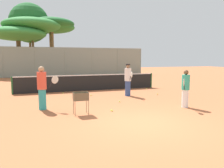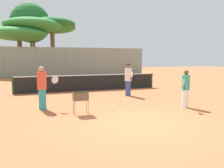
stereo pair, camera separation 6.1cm
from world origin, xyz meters
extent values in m
plane|color=#B7663D|center=(0.00, 0.00, 0.00)|extent=(80.00, 80.00, 0.00)
cylinder|color=#26592D|center=(-4.70, 7.82, 0.54)|extent=(0.10, 0.10, 1.07)
cylinder|color=#26592D|center=(4.70, 7.82, 0.54)|extent=(0.10, 0.10, 1.07)
cube|color=black|center=(0.00, 7.82, 0.51)|extent=(9.41, 0.01, 1.01)
cube|color=white|center=(0.00, 7.82, 1.04)|extent=(9.41, 0.02, 0.06)
cylinder|color=gray|center=(-6.71, 20.22, 1.72)|extent=(0.08, 0.08, 3.43)
cylinder|color=gray|center=(-3.35, 20.22, 1.72)|extent=(0.08, 0.08, 3.43)
cylinder|color=gray|center=(0.00, 20.22, 1.72)|extent=(0.08, 0.08, 3.43)
cylinder|color=gray|center=(3.35, 20.22, 1.72)|extent=(0.08, 0.08, 3.43)
cylinder|color=gray|center=(6.71, 20.22, 1.72)|extent=(0.08, 0.08, 3.43)
cylinder|color=gray|center=(10.06, 20.22, 1.72)|extent=(0.08, 0.08, 3.43)
cube|color=gray|center=(0.00, 20.22, 1.72)|extent=(20.12, 0.01, 3.43)
cylinder|color=brown|center=(-3.54, 22.86, 2.64)|extent=(0.28, 0.28, 5.28)
ellipsoid|color=#338438|center=(-3.54, 22.86, 6.16)|extent=(7.00, 7.00, 1.75)
cylinder|color=brown|center=(-1.15, 24.88, 2.76)|extent=(0.46, 0.46, 5.51)
ellipsoid|color=#28722D|center=(-1.15, 24.88, 6.30)|extent=(6.31, 6.31, 1.58)
cylinder|color=brown|center=(-5.14, 22.07, 2.09)|extent=(0.51, 0.51, 4.19)
ellipsoid|color=#338438|center=(-5.14, 22.07, 5.00)|extent=(6.46, 6.46, 1.61)
cylinder|color=brown|center=(-1.20, 23.98, 2.94)|extent=(0.56, 0.56, 5.88)
ellipsoid|color=#1E6028|center=(-1.20, 23.98, 6.63)|extent=(6.06, 6.06, 1.52)
cylinder|color=brown|center=(-3.88, 24.25, 2.56)|extent=(0.29, 0.29, 5.13)
sphere|color=#1E6028|center=(-3.88, 24.25, 6.63)|extent=(5.02, 5.02, 5.02)
cylinder|color=teal|center=(-3.11, 3.18, 0.43)|extent=(0.31, 0.31, 0.87)
cylinder|color=#E54C38|center=(-3.11, 3.18, 1.23)|extent=(0.38, 0.38, 0.72)
sphere|color=tan|center=(-3.11, 3.18, 1.71)|extent=(0.24, 0.24, 0.24)
cylinder|color=black|center=(-2.76, 3.05, 1.05)|extent=(0.15, 0.08, 0.27)
ellipsoid|color=silver|center=(-2.58, 2.99, 1.27)|extent=(0.38, 0.16, 0.43)
cylinder|color=white|center=(2.85, 1.54, 0.39)|extent=(0.28, 0.28, 0.79)
cylinder|color=teal|center=(2.85, 1.54, 1.12)|extent=(0.34, 0.34, 0.66)
sphere|color=brown|center=(2.85, 1.54, 1.55)|extent=(0.21, 0.21, 0.21)
cylinder|color=black|center=(2.60, 1.29, 0.95)|extent=(0.13, 0.12, 0.27)
ellipsoid|color=silver|center=(2.47, 1.17, 1.17)|extent=(0.31, 0.30, 0.43)
cylinder|color=#334C8C|center=(1.64, 5.11, 0.43)|extent=(0.31, 0.31, 0.87)
cylinder|color=white|center=(1.64, 5.11, 1.23)|extent=(0.38, 0.38, 0.72)
sphere|color=#8C6647|center=(1.64, 5.11, 1.71)|extent=(0.23, 0.23, 0.23)
cylinder|color=black|center=(1.64, 5.11, 1.81)|extent=(0.25, 0.25, 0.06)
cylinder|color=black|center=(1.63, 4.74, 1.05)|extent=(0.04, 0.15, 0.27)
ellipsoid|color=silver|center=(1.62, 4.55, 1.27)|extent=(0.05, 0.40, 0.43)
cylinder|color=brown|center=(-1.99, 1.64, 0.28)|extent=(0.02, 0.02, 0.57)
cylinder|color=brown|center=(-1.48, 1.64, 0.28)|extent=(0.02, 0.02, 0.57)
cylinder|color=brown|center=(-1.99, 2.00, 0.28)|extent=(0.02, 0.02, 0.57)
cylinder|color=brown|center=(-1.48, 2.00, 0.28)|extent=(0.02, 0.02, 0.57)
cube|color=brown|center=(-1.74, 1.82, 0.57)|extent=(0.55, 0.40, 0.01)
cube|color=brown|center=(-1.74, 1.62, 0.72)|extent=(0.55, 0.01, 0.30)
cube|color=brown|center=(-1.74, 2.02, 0.72)|extent=(0.55, 0.01, 0.30)
cube|color=brown|center=(-2.01, 1.82, 0.72)|extent=(0.01, 0.40, 0.30)
cube|color=brown|center=(-1.46, 1.82, 0.72)|extent=(0.01, 0.40, 0.30)
sphere|color=#D1E54C|center=(-1.84, 1.91, 0.66)|extent=(0.07, 0.07, 0.07)
sphere|color=#D1E54C|center=(-1.67, 1.88, 0.66)|extent=(0.07, 0.07, 0.07)
sphere|color=#D1E54C|center=(-1.96, 1.70, 0.66)|extent=(0.07, 0.07, 0.07)
sphere|color=#D1E54C|center=(-1.70, 1.73, 0.61)|extent=(0.07, 0.07, 0.07)
sphere|color=#D1E54C|center=(-1.59, 1.72, 0.61)|extent=(0.07, 0.07, 0.07)
sphere|color=#D1E54C|center=(-1.53, 1.79, 0.66)|extent=(0.07, 0.07, 0.07)
sphere|color=#D1E54C|center=(-1.75, 1.73, 0.66)|extent=(0.07, 0.07, 0.07)
sphere|color=#D1E54C|center=(-1.72, 1.92, 0.66)|extent=(0.07, 0.07, 0.07)
sphere|color=#D1E54C|center=(-1.52, 1.71, 0.61)|extent=(0.07, 0.07, 0.07)
sphere|color=#D1E54C|center=(-1.72, 1.80, 0.61)|extent=(0.07, 0.07, 0.07)
sphere|color=#D1E54C|center=(-1.67, 1.78, 0.61)|extent=(0.07, 0.07, 0.07)
sphere|color=#D1E54C|center=(-1.80, 7.14, 0.03)|extent=(0.07, 0.07, 0.07)
sphere|color=#D1E54C|center=(-0.44, 1.98, 0.03)|extent=(0.07, 0.07, 0.07)
sphere|color=#D1E54C|center=(-0.37, 5.78, 0.03)|extent=(0.07, 0.07, 0.07)
sphere|color=#D1E54C|center=(-0.67, 6.85, 0.03)|extent=(0.07, 0.07, 0.07)
sphere|color=#D1E54C|center=(3.94, 7.13, 0.03)|extent=(0.07, 0.07, 0.07)
sphere|color=#D1E54C|center=(-0.44, 1.88, 0.03)|extent=(0.07, 0.07, 0.07)
sphere|color=#D1E54C|center=(0.53, 3.53, 0.03)|extent=(0.07, 0.07, 0.07)
sphere|color=#D1E54C|center=(3.50, 4.94, 0.03)|extent=(0.07, 0.07, 0.07)
camera|label=1|loc=(-3.32, -6.34, 2.17)|focal=35.00mm
camera|label=2|loc=(-3.27, -6.36, 2.17)|focal=35.00mm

